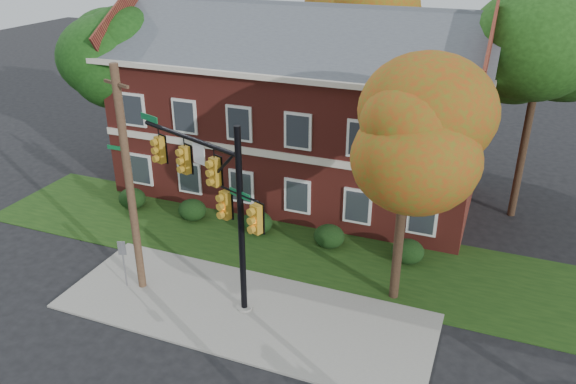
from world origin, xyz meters
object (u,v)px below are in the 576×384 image
at_px(hedge_far_right, 408,251).
at_px(tree_left_rear, 123,57).
at_px(tree_right_rear, 550,51).
at_px(utility_pole, 129,184).
at_px(hedge_right, 329,236).
at_px(traffic_signal, 215,192).
at_px(sign_post, 123,257).
at_px(apartment_building, 298,100).
at_px(hedge_far_left, 132,198).
at_px(hedge_center, 258,222).
at_px(hedge_left, 192,210).
at_px(tree_far_rear, 367,5).
at_px(tree_near_right, 415,136).

height_order(hedge_far_right, tree_left_rear, tree_left_rear).
relative_size(tree_left_rear, tree_right_rear, 0.84).
bearing_deg(utility_pole, hedge_right, 64.25).
distance_m(traffic_signal, sign_post, 4.94).
bearing_deg(apartment_building, hedge_far_left, -143.11).
bearing_deg(hedge_center, hedge_left, 180.00).
relative_size(apartment_building, tree_far_rear, 1.63).
relative_size(tree_right_rear, traffic_signal, 1.47).
bearing_deg(sign_post, tree_right_rear, 18.36).
xyz_separation_m(hedge_far_left, tree_left_rear, (-2.73, 4.14, 6.16)).
distance_m(hedge_left, hedge_right, 7.00).
bearing_deg(hedge_far_left, tree_near_right, -11.27).
xyz_separation_m(hedge_far_right, tree_near_right, (0.22, -2.83, 6.14)).
bearing_deg(hedge_far_right, hedge_left, 180.00).
bearing_deg(hedge_far_right, hedge_center, 180.00).
bearing_deg(tree_left_rear, tree_right_rear, 5.36).
bearing_deg(hedge_left, utility_pole, -79.30).
height_order(apartment_building, hedge_right, apartment_building).
relative_size(hedge_far_left, hedge_far_right, 1.00).
xyz_separation_m(hedge_right, tree_right_rear, (7.81, 6.11, 7.60)).
distance_m(tree_left_rear, utility_pole, 12.49).
xyz_separation_m(traffic_signal, utility_pole, (-3.20, -0.62, 0.03)).
height_order(utility_pole, sign_post, utility_pole).
relative_size(hedge_center, tree_near_right, 0.16).
height_order(hedge_center, hedge_right, same).
bearing_deg(tree_right_rear, tree_far_rear, 145.00).
height_order(hedge_far_right, tree_near_right, tree_near_right).
relative_size(hedge_far_left, tree_far_rear, 0.12).
relative_size(hedge_far_right, utility_pole, 0.16).
bearing_deg(hedge_left, hedge_center, 0.00).
height_order(hedge_left, hedge_right, same).
bearing_deg(traffic_signal, utility_pole, -148.25).
relative_size(apartment_building, sign_post, 8.99).
height_order(hedge_right, tree_right_rear, tree_right_rear).
bearing_deg(apartment_building, utility_pole, -102.37).
height_order(apartment_building, traffic_signal, apartment_building).
distance_m(hedge_right, tree_far_rear, 15.66).
relative_size(apartment_building, tree_right_rear, 1.77).
relative_size(tree_right_rear, sign_post, 5.08).
relative_size(hedge_far_right, traffic_signal, 0.19).
height_order(apartment_building, utility_pole, apartment_building).
bearing_deg(hedge_right, tree_left_rear, 162.63).
bearing_deg(tree_far_rear, tree_right_rear, -35.00).
distance_m(hedge_right, tree_right_rear, 12.50).
bearing_deg(tree_left_rear, hedge_left, -33.59).
xyz_separation_m(apartment_building, tree_far_rear, (1.34, 7.84, 3.86)).
bearing_deg(traffic_signal, hedge_right, 82.97).
bearing_deg(tree_near_right, hedge_far_right, 94.52).
bearing_deg(tree_left_rear, hedge_center, -23.04).
height_order(tree_right_rear, utility_pole, tree_right_rear).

